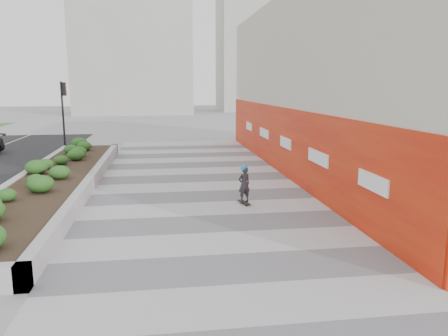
# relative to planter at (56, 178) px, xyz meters

# --- Properties ---
(ground) EXTENTS (160.00, 160.00, 0.00)m
(ground) POSITION_rel_planter_xyz_m (5.50, -7.00, -0.42)
(ground) COLOR gray
(ground) RESTS_ON ground
(walkway) EXTENTS (8.00, 36.00, 0.01)m
(walkway) POSITION_rel_planter_xyz_m (5.50, -4.00, -0.41)
(walkway) COLOR #A8A8AD
(walkway) RESTS_ON ground
(building) EXTENTS (6.04, 24.08, 8.00)m
(building) POSITION_rel_planter_xyz_m (12.48, 1.98, 3.56)
(building) COLOR beige
(building) RESTS_ON ground
(planter) EXTENTS (3.00, 18.00, 0.90)m
(planter) POSITION_rel_planter_xyz_m (0.00, 0.00, 0.00)
(planter) COLOR #9E9EA0
(planter) RESTS_ON ground
(traffic_signal_near) EXTENTS (0.33, 0.28, 4.20)m
(traffic_signal_near) POSITION_rel_planter_xyz_m (-1.73, 10.50, 2.34)
(traffic_signal_near) COLOR black
(traffic_signal_near) RESTS_ON ground
(distant_bldg_north_l) EXTENTS (16.00, 12.00, 20.00)m
(distant_bldg_north_l) POSITION_rel_planter_xyz_m (0.50, 48.00, 9.58)
(distant_bldg_north_l) COLOR #ADAAA3
(distant_bldg_north_l) RESTS_ON ground
(distant_bldg_north_r) EXTENTS (14.00, 10.00, 24.00)m
(distant_bldg_north_r) POSITION_rel_planter_xyz_m (20.50, 53.00, 11.58)
(distant_bldg_north_r) COLOR #ADAAA3
(distant_bldg_north_r) RESTS_ON ground
(manhole_cover) EXTENTS (0.44, 0.44, 0.01)m
(manhole_cover) POSITION_rel_planter_xyz_m (6.00, -4.00, -0.42)
(manhole_cover) COLOR #595654
(manhole_cover) RESTS_ON ground
(skateboarder) EXTENTS (0.52, 0.75, 1.37)m
(skateboarder) POSITION_rel_planter_xyz_m (6.80, -3.24, 0.28)
(skateboarder) COLOR beige
(skateboarder) RESTS_ON ground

